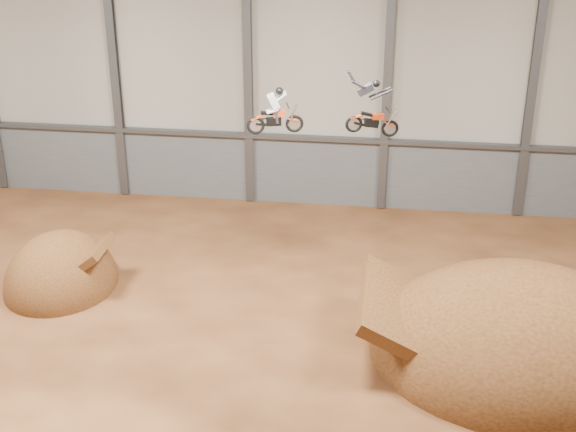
% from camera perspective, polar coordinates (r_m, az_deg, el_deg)
% --- Properties ---
extents(floor, '(40.00, 40.00, 0.00)m').
position_cam_1_polar(floor, '(28.10, -1.26, -11.27)').
color(floor, '#482713').
rests_on(floor, ground).
extents(back_wall, '(40.00, 0.10, 14.00)m').
position_cam_1_polar(back_wall, '(38.82, 2.12, 10.49)').
color(back_wall, '#A59F92').
rests_on(back_wall, ground).
extents(lower_band_back, '(39.80, 0.18, 3.50)m').
position_cam_1_polar(lower_band_back, '(40.33, 1.99, 3.20)').
color(lower_band_back, '#585B60').
rests_on(lower_band_back, ground).
extents(steel_rail, '(39.80, 0.35, 0.20)m').
position_cam_1_polar(steel_rail, '(39.57, 2.00, 5.55)').
color(steel_rail, '#47494F').
rests_on(steel_rail, lower_band_back).
extents(steel_column_1, '(0.40, 0.36, 13.90)m').
position_cam_1_polar(steel_column_1, '(40.81, -12.27, 10.65)').
color(steel_column_1, '#47494F').
rests_on(steel_column_1, ground).
extents(steel_column_2, '(0.40, 0.36, 13.90)m').
position_cam_1_polar(steel_column_2, '(39.08, -2.86, 10.57)').
color(steel_column_2, '#47494F').
rests_on(steel_column_2, ground).
extents(steel_column_3, '(0.40, 0.36, 13.90)m').
position_cam_1_polar(steel_column_3, '(38.45, 7.11, 10.18)').
color(steel_column_3, '#47494F').
rests_on(steel_column_3, ground).
extents(steel_column_4, '(0.40, 0.36, 13.90)m').
position_cam_1_polar(steel_column_4, '(38.97, 17.08, 9.48)').
color(steel_column_4, '#47494F').
rests_on(steel_column_4, ground).
extents(takeoff_ramp, '(4.54, 5.24, 4.54)m').
position_cam_1_polar(takeoff_ramp, '(34.67, -15.77, -4.76)').
color(takeoff_ramp, '#3F220F').
rests_on(takeoff_ramp, ground).
extents(landing_ramp, '(10.64, 9.41, 6.14)m').
position_cam_1_polar(landing_ramp, '(30.23, 16.01, -9.49)').
color(landing_ramp, '#3F220F').
rests_on(landing_ramp, ground).
extents(fmx_rider_a, '(2.29, 1.33, 1.95)m').
position_cam_1_polar(fmx_rider_a, '(30.38, -0.92, 7.65)').
color(fmx_rider_a, '#C13C18').
extents(fmx_rider_b, '(2.85, 1.33, 2.47)m').
position_cam_1_polar(fmx_rider_b, '(27.30, 5.97, 7.90)').
color(fmx_rider_b, '#BF3410').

